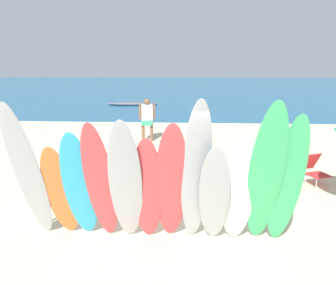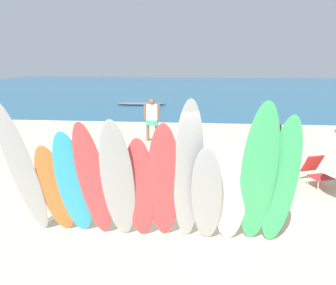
# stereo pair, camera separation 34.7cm
# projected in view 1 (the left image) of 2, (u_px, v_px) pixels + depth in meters

# --- Properties ---
(ground) EXTENTS (60.00, 60.00, 0.00)m
(ground) POSITION_uv_depth(u_px,v_px,m) (178.00, 113.00, 20.06)
(ground) COLOR beige
(ocean_water) EXTENTS (60.00, 40.00, 0.02)m
(ocean_water) POSITION_uv_depth(u_px,v_px,m) (182.00, 88.00, 36.31)
(ocean_water) COLOR #235B7F
(ocean_water) RESTS_ON ground
(surfboard_rack) EXTENTS (4.73, 0.07, 0.78)m
(surfboard_rack) POSITION_uv_depth(u_px,v_px,m) (161.00, 197.00, 6.37)
(surfboard_rack) COLOR brown
(surfboard_rack) RESTS_ON ground
(surfboard_grey_0) EXTENTS (0.48, 1.10, 2.67)m
(surfboard_grey_0) POSITION_uv_depth(u_px,v_px,m) (29.00, 176.00, 5.54)
(surfboard_grey_0) COLOR #999EA3
(surfboard_grey_0) RESTS_ON ground
(surfboard_orange_1) EXTENTS (0.58, 0.82, 1.91)m
(surfboard_orange_1) POSITION_uv_depth(u_px,v_px,m) (61.00, 193.00, 5.78)
(surfboard_orange_1) COLOR orange
(surfboard_orange_1) RESTS_ON ground
(surfboard_teal_2) EXTENTS (0.64, 0.97, 2.18)m
(surfboard_teal_2) POSITION_uv_depth(u_px,v_px,m) (80.00, 188.00, 5.66)
(surfboard_teal_2) COLOR #289EC6
(surfboard_teal_2) RESTS_ON ground
(surfboard_red_3) EXTENTS (0.53, 1.00, 2.36)m
(surfboard_red_3) POSITION_uv_depth(u_px,v_px,m) (100.00, 185.00, 5.55)
(surfboard_red_3) COLOR #D13D42
(surfboard_red_3) RESTS_ON ground
(surfboard_grey_4) EXTENTS (0.62, 1.06, 2.41)m
(surfboard_grey_4) POSITION_uv_depth(u_px,v_px,m) (126.00, 185.00, 5.49)
(surfboard_grey_4) COLOR #999EA3
(surfboard_grey_4) RESTS_ON ground
(surfboard_red_5) EXTENTS (0.58, 0.77, 2.07)m
(surfboard_red_5) POSITION_uv_depth(u_px,v_px,m) (148.00, 191.00, 5.65)
(surfboard_red_5) COLOR #D13D42
(surfboard_red_5) RESTS_ON ground
(surfboard_red_6) EXTENTS (0.63, 0.95, 2.34)m
(surfboard_red_6) POSITION_uv_depth(u_px,v_px,m) (171.00, 185.00, 5.58)
(surfboard_red_6) COLOR #D13D42
(surfboard_red_6) RESTS_ON ground
(surfboard_grey_7) EXTENTS (0.57, 0.99, 2.71)m
(surfboard_grey_7) POSITION_uv_depth(u_px,v_px,m) (196.00, 176.00, 5.47)
(surfboard_grey_7) COLOR #999EA3
(surfboard_grey_7) RESTS_ON ground
(surfboard_grey_8) EXTENTS (0.59, 0.91, 1.99)m
(surfboard_grey_8) POSITION_uv_depth(u_px,v_px,m) (214.00, 197.00, 5.54)
(surfboard_grey_8) COLOR #999EA3
(surfboard_grey_8) RESTS_ON ground
(surfboard_white_9) EXTENTS (0.59, 0.73, 2.09)m
(surfboard_white_9) POSITION_uv_depth(u_px,v_px,m) (238.00, 192.00, 5.58)
(surfboard_white_9) COLOR white
(surfboard_white_9) RESTS_ON ground
(surfboard_green_10) EXTENTS (0.64, 1.19, 2.72)m
(surfboard_green_10) POSITION_uv_depth(u_px,v_px,m) (265.00, 178.00, 5.34)
(surfboard_green_10) COLOR #38B266
(surfboard_green_10) RESTS_ON ground
(surfboard_green_11) EXTENTS (0.54, 0.84, 2.49)m
(surfboard_green_11) POSITION_uv_depth(u_px,v_px,m) (287.00, 183.00, 5.45)
(surfboard_green_11) COLOR #38B266
(surfboard_green_11) RESTS_ON ground
(beachgoer_strolling) EXTENTS (0.55, 0.35, 1.56)m
(beachgoer_strolling) POSITION_uv_depth(u_px,v_px,m) (270.00, 138.00, 9.95)
(beachgoer_strolling) COLOR tan
(beachgoer_strolling) RESTS_ON ground
(beachgoer_midbeach) EXTENTS (0.64, 0.27, 1.71)m
(beachgoer_midbeach) POSITION_uv_depth(u_px,v_px,m) (147.00, 117.00, 13.01)
(beachgoer_midbeach) COLOR brown
(beachgoer_midbeach) RESTS_ON ground
(beach_chair_red) EXTENTS (0.73, 0.86, 0.80)m
(beach_chair_red) POSITION_uv_depth(u_px,v_px,m) (314.00, 168.00, 8.72)
(beach_chair_red) COLOR #B7B7BC
(beach_chair_red) RESTS_ON ground
(distant_boat) EXTENTS (3.59, 0.83, 0.29)m
(distant_boat) POSITION_uv_depth(u_px,v_px,m) (132.00, 104.00, 23.04)
(distant_boat) COLOR #4C515B
(distant_boat) RESTS_ON ground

